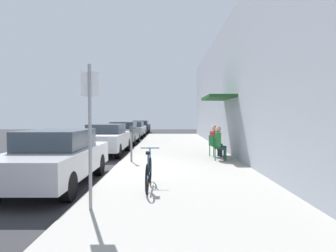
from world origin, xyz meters
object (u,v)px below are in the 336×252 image
object	(u,v)px
parked_car_2	(123,132)
parked_car_4	(140,126)
cafe_chair_1	(214,144)
parked_car_0	(55,157)
parking_meter	(131,141)
seated_patron_0	(219,142)
bicycle_0	(148,173)
cafe_chair_0	(218,147)
parked_car_1	(106,139)
parked_car_3	(133,129)
street_sign	(90,125)
seated_patron_1	(215,140)

from	to	relation	value
parked_car_2	parked_car_4	bearing A→B (deg)	90.00
cafe_chair_1	parked_car_0	bearing A→B (deg)	-136.85
parking_meter	seated_patron_0	bearing A→B (deg)	6.89
parked_car_0	bicycle_0	world-z (taller)	parked_car_0
parked_car_2	cafe_chair_0	size ratio (longest dim) A/B	5.06
parked_car_4	seated_patron_0	size ratio (longest dim) A/B	3.41
parked_car_1	parked_car_2	size ratio (longest dim) A/B	1.00
parked_car_3	cafe_chair_0	distance (m)	14.23
cafe_chair_0	seated_patron_0	xyz separation A→B (m)	(0.06, -0.01, 0.19)
parked_car_4	bicycle_0	xyz separation A→B (m)	(2.45, -23.84, -0.22)
parked_car_1	cafe_chair_1	distance (m)	5.06
cafe_chair_0	seated_patron_0	distance (m)	0.20
parking_meter	street_sign	world-z (taller)	street_sign
bicycle_0	seated_patron_0	bearing A→B (deg)	60.82
parked_car_0	parked_car_1	bearing A→B (deg)	90.00
street_sign	seated_patron_0	world-z (taller)	street_sign
parked_car_4	parking_meter	distance (m)	19.98
seated_patron_0	parked_car_2	bearing A→B (deg)	121.98
bicycle_0	cafe_chair_1	size ratio (longest dim) A/B	1.97
street_sign	parked_car_2	bearing A→B (deg)	96.29
parked_car_1	parked_car_4	xyz separation A→B (m)	(0.00, 16.97, -0.04)
parking_meter	parked_car_2	bearing A→B (deg)	100.72
parking_meter	seated_patron_1	size ratio (longest dim) A/B	1.02
parked_car_0	parking_meter	bearing A→B (deg)	63.80
parking_meter	seated_patron_1	distance (m)	3.59
parked_car_2	parked_car_4	world-z (taller)	parked_car_2
parked_car_2	cafe_chair_0	bearing A→B (deg)	-58.31
parked_car_4	seated_patron_1	bearing A→B (deg)	-75.30
bicycle_0	parked_car_0	bearing A→B (deg)	162.51
parked_car_3	cafe_chair_1	size ratio (longest dim) A/B	5.06
parked_car_1	bicycle_0	bearing A→B (deg)	-70.37
parked_car_0	parked_car_3	distance (m)	16.95
parking_meter	bicycle_0	xyz separation A→B (m)	(0.90, -3.92, -0.41)
seated_patron_0	cafe_chair_1	world-z (taller)	seated_patron_0
street_sign	cafe_chair_0	bearing A→B (deg)	60.43
street_sign	seated_patron_0	xyz separation A→B (m)	(3.36, 5.81, -0.82)
parked_car_1	parked_car_0	bearing A→B (deg)	-90.00
parked_car_4	seated_patron_0	world-z (taller)	seated_patron_0
parked_car_4	street_sign	distance (m)	25.39
parked_car_2	street_sign	world-z (taller)	street_sign
cafe_chair_0	seated_patron_0	size ratio (longest dim) A/B	0.67
parked_car_2	cafe_chair_1	distance (m)	8.36
parked_car_0	parked_car_3	size ratio (longest dim) A/B	1.00
street_sign	bicycle_0	distance (m)	2.11
cafe_chair_1	street_sign	bearing A→B (deg)	-116.03
parked_car_2	parked_car_3	bearing A→B (deg)	90.00
bicycle_0	cafe_chair_0	distance (m)	4.93
cafe_chair_1	parked_car_1	bearing A→B (deg)	161.69
bicycle_0	seated_patron_1	size ratio (longest dim) A/B	1.33
parking_meter	seated_patron_1	world-z (taller)	parking_meter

